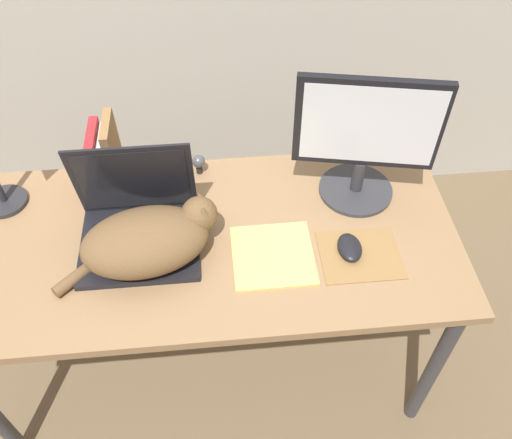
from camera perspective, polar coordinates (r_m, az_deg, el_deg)
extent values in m
cube|color=#93704C|center=(1.53, -5.46, -2.30)|extent=(1.43, 0.65, 0.03)
cylinder|color=#38383D|center=(1.79, 18.20, -14.62)|extent=(0.04, 0.04, 0.67)
cylinder|color=#38383D|center=(2.10, -23.37, -3.71)|extent=(0.04, 0.04, 0.67)
cylinder|color=#38383D|center=(2.07, 13.70, -1.18)|extent=(0.04, 0.04, 0.67)
cube|color=black|center=(1.52, -12.08, -2.60)|extent=(0.32, 0.27, 0.02)
cube|color=#28282D|center=(1.51, -12.17, -2.75)|extent=(0.27, 0.14, 0.00)
cube|color=black|center=(1.49, -12.73, 4.12)|extent=(0.32, 0.05, 0.27)
cube|color=black|center=(1.49, -12.74, 3.98)|extent=(0.29, 0.04, 0.23)
ellipsoid|color=brown|center=(1.44, -11.60, -2.30)|extent=(0.37, 0.27, 0.15)
sphere|color=brown|center=(1.44, -5.99, 0.53)|extent=(0.10, 0.10, 0.10)
cone|color=brown|center=(1.44, -6.00, 2.36)|extent=(0.04, 0.04, 0.03)
cone|color=brown|center=(1.40, -5.56, 0.82)|extent=(0.04, 0.04, 0.03)
cylinder|color=brown|center=(1.49, -18.29, -5.67)|extent=(0.12, 0.12, 0.03)
cylinder|color=#333338|center=(1.66, 10.42, 3.11)|extent=(0.22, 0.22, 0.01)
cylinder|color=#333338|center=(1.62, 10.70, 4.56)|extent=(0.04, 0.04, 0.10)
cube|color=black|center=(1.50, 11.74, 9.86)|extent=(0.39, 0.10, 0.28)
cube|color=silver|center=(1.49, 11.94, 9.57)|extent=(0.36, 0.07, 0.25)
cube|color=olive|center=(1.50, 10.88, -3.66)|extent=(0.22, 0.18, 0.00)
ellipsoid|color=black|center=(1.49, 9.83, -2.91)|extent=(0.07, 0.10, 0.03)
cube|color=maroon|center=(1.63, -16.31, 5.66)|extent=(0.03, 0.17, 0.21)
cube|color=white|center=(1.63, -15.32, 5.50)|extent=(0.02, 0.16, 0.19)
cube|color=olive|center=(1.61, -14.67, 6.32)|extent=(0.03, 0.14, 0.25)
cylinder|color=#28282D|center=(1.76, -24.90, 1.74)|extent=(0.13, 0.13, 0.01)
cube|color=#E5DB6B|center=(1.47, 1.79, -3.78)|extent=(0.22, 0.22, 0.01)
cylinder|color=#232328|center=(1.70, -5.97, 5.29)|extent=(0.02, 0.02, 0.02)
sphere|color=#4C4C51|center=(1.68, -6.06, 6.10)|extent=(0.04, 0.04, 0.04)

